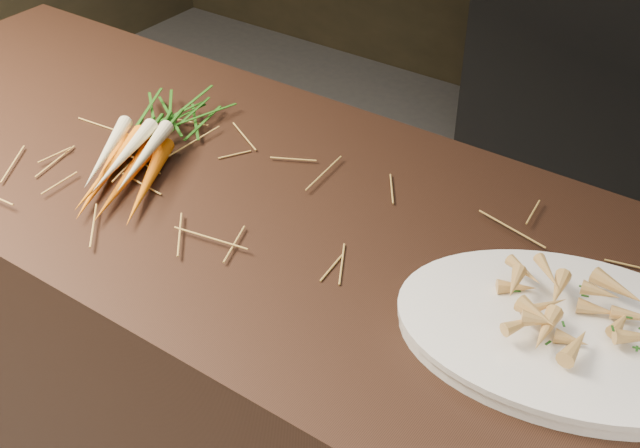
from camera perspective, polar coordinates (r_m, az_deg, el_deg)
The scene contains 5 objects.
main_counter at distance 1.55m, azimuth 3.11°, elevation -14.62°, with size 2.40×0.70×0.90m, color black.
straw_bedding at distance 1.23m, azimuth 3.80°, elevation -1.08°, with size 1.40×0.60×0.02m, color #A06F2B, non-canonical shape.
root_veg_bunch at distance 1.47m, azimuth -11.89°, elevation 6.69°, with size 0.30×0.45×0.08m.
serving_platter at distance 1.11m, azimuth 17.28°, elevation -7.67°, with size 0.45×0.30×0.02m, color white, non-canonical shape.
roasted_veg_heap at distance 1.08m, azimuth 17.63°, elevation -6.26°, with size 0.22×0.16×0.05m, color #B78E40, non-canonical shape.
Camera 1 is at (0.49, -0.54, 1.66)m, focal length 45.00 mm.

